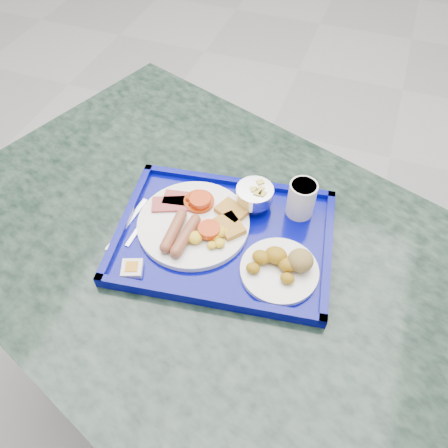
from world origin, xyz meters
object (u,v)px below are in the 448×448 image
(table, at_px, (216,294))
(juice_cup, at_px, (302,198))
(main_plate, at_px, (196,222))
(tray, at_px, (224,237))
(bread_plate, at_px, (282,266))
(fruit_bowl, at_px, (255,195))

(table, relative_size, juice_cup, 17.36)
(table, height_order, main_plate, main_plate)
(tray, distance_m, main_plate, 0.07)
(table, height_order, bread_plate, bread_plate)
(tray, relative_size, main_plate, 2.05)
(main_plate, xyz_separation_m, juice_cup, (0.21, 0.12, 0.03))
(main_plate, distance_m, bread_plate, 0.22)
(bread_plate, distance_m, fruit_bowl, 0.19)
(table, relative_size, bread_plate, 9.36)
(table, bearing_deg, juice_cup, 44.60)
(tray, height_order, main_plate, main_plate)
(table, bearing_deg, bread_plate, -7.60)
(tray, relative_size, juice_cup, 5.88)
(main_plate, height_order, fruit_bowl, fruit_bowl)
(table, xyz_separation_m, bread_plate, (0.16, -0.02, 0.24))
(bread_plate, bearing_deg, juice_cup, 91.56)
(bread_plate, xyz_separation_m, juice_cup, (-0.00, 0.17, 0.03))
(table, height_order, juice_cup, juice_cup)
(table, xyz_separation_m, juice_cup, (0.15, 0.15, 0.27))
(table, relative_size, main_plate, 6.06)
(tray, height_order, juice_cup, juice_cup)
(main_plate, bearing_deg, fruit_bowl, 44.75)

